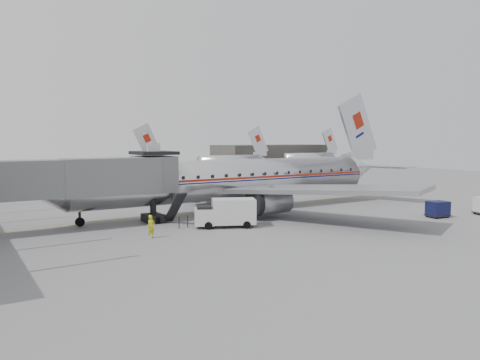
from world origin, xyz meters
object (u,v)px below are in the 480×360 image
(airliner, at_px, (239,179))
(baggage_cart_navy, at_px, (438,209))
(service_van, at_px, (226,212))
(ramp_worker, at_px, (151,227))

(airliner, height_order, baggage_cart_navy, airliner)
(airliner, height_order, service_van, airliner)
(baggage_cart_navy, bearing_deg, service_van, 170.16)
(service_van, bearing_deg, ramp_worker, -148.51)
(ramp_worker, bearing_deg, baggage_cart_navy, -29.72)
(airliner, distance_m, ramp_worker, 15.34)
(airliner, bearing_deg, ramp_worker, -148.99)
(baggage_cart_navy, distance_m, ramp_worker, 27.19)
(airliner, distance_m, baggage_cart_navy, 19.52)
(service_van, height_order, baggage_cart_navy, service_van)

